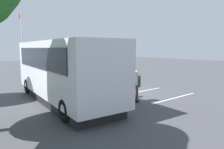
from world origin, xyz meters
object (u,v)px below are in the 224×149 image
at_px(tour_bus, 62,72).
at_px(stunt_motorcycle, 113,71).
at_px(spectator_far_right, 91,76).
at_px(spectator_centre, 108,79).
at_px(flagpole, 23,49).
at_px(spectator_right, 102,77).
at_px(spectator_far_left, 136,83).
at_px(spectator_left, 120,80).
at_px(parked_motorcycle_silver, 95,89).

bearing_deg(tour_bus, stunt_motorcycle, -62.53).
bearing_deg(stunt_motorcycle, spectator_far_right, 115.44).
distance_m(spectator_centre, spectator_far_right, 1.98).
distance_m(spectator_centre, flagpole, 8.25).
bearing_deg(tour_bus, spectator_right, -82.03).
distance_m(spectator_far_left, spectator_centre, 2.18).
distance_m(spectator_left, flagpole, 9.20).
bearing_deg(spectator_centre, parked_motorcycle_silver, 84.12).
bearing_deg(stunt_motorcycle, spectator_far_left, 153.37).
xyz_separation_m(tour_bus, parked_motorcycle_silver, (-0.28, -1.90, -1.16)).
distance_m(spectator_left, parked_motorcycle_silver, 1.59).
relative_size(spectator_left, spectator_centre, 1.03).
height_order(spectator_right, stunt_motorcycle, spectator_right).
relative_size(tour_bus, spectator_far_left, 5.32).
distance_m(tour_bus, stunt_motorcycle, 6.58).
relative_size(spectator_left, spectator_right, 1.00).
bearing_deg(spectator_centre, spectator_far_right, -1.75).
height_order(spectator_far_left, spectator_right, spectator_right).
xyz_separation_m(spectator_far_left, stunt_motorcycle, (5.57, -2.79, -0.02)).
relative_size(spectator_right, stunt_motorcycle, 0.93).
bearing_deg(flagpole, spectator_left, -160.69).
relative_size(spectator_far_left, spectator_left, 0.97).
height_order(spectator_far_right, flagpole, flagpole).
bearing_deg(spectator_left, tour_bus, 64.68).
height_order(parked_motorcycle_silver, stunt_motorcycle, stunt_motorcycle).
height_order(spectator_left, parked_motorcycle_silver, spectator_left).
height_order(spectator_far_right, stunt_motorcycle, stunt_motorcycle).
bearing_deg(spectator_far_right, spectator_far_left, -177.40).
bearing_deg(tour_bus, spectator_centre, -97.68).
bearing_deg(spectator_right, spectator_centre, 174.81).
relative_size(spectator_far_left, stunt_motorcycle, 0.90).
bearing_deg(spectator_right, spectator_far_left, -176.52).
relative_size(spectator_far_right, flagpole, 0.29).
xyz_separation_m(stunt_motorcycle, flagpole, (4.14, 5.91, 1.79)).
bearing_deg(parked_motorcycle_silver, tour_bus, 81.48).
bearing_deg(flagpole, parked_motorcycle_silver, -165.04).
bearing_deg(stunt_motorcycle, spectator_left, 146.39).
bearing_deg(spectator_centre, spectator_far_left, -173.46).
height_order(spectator_far_left, spectator_far_right, spectator_far_left).
height_order(spectator_far_right, parked_motorcycle_silver, spectator_far_right).
distance_m(tour_bus, parked_motorcycle_silver, 2.24).
height_order(parked_motorcycle_silver, flagpole, flagpole).
xyz_separation_m(spectator_far_left, parked_motorcycle_silver, (2.26, 1.13, -0.54)).
bearing_deg(stunt_motorcycle, flagpole, 55.00).
xyz_separation_m(spectator_far_left, spectator_centre, (2.17, 0.25, -0.00)).
bearing_deg(spectator_right, spectator_far_right, 0.45).
relative_size(stunt_motorcycle, flagpole, 0.34).
bearing_deg(spectator_far_left, tour_bus, 49.94).
xyz_separation_m(spectator_right, spectator_far_right, (1.21, 0.01, -0.09)).
relative_size(spectator_left, parked_motorcycle_silver, 0.87).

